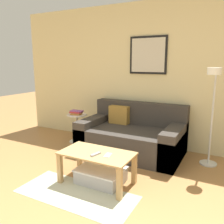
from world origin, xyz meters
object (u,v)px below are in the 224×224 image
object	(u,v)px
couch	(132,136)
storage_bin	(101,175)
remote_control	(96,154)
floor_lamp	(212,105)
book_stack	(76,112)
side_table	(77,125)
coffee_table	(97,159)
cell_phone	(108,155)

from	to	relation	value
couch	storage_bin	world-z (taller)	couch
couch	remote_control	size ratio (longest dim) A/B	11.26
floor_lamp	book_stack	distance (m)	2.40
side_table	remote_control	xyz separation A→B (m)	(1.21, -1.27, 0.09)
coffee_table	cell_phone	bearing A→B (deg)	-6.08
book_stack	couch	bearing A→B (deg)	0.53
coffee_table	storage_bin	bearing A→B (deg)	56.58
couch	remote_control	bearing A→B (deg)	-87.31
couch	remote_control	distance (m)	1.28
storage_bin	book_stack	size ratio (longest dim) A/B	2.37
floor_lamp	remote_control	world-z (taller)	floor_lamp
storage_bin	cell_phone	bearing A→B (deg)	-24.36
coffee_table	remote_control	distance (m)	0.12
floor_lamp	remote_control	distance (m)	1.75
side_table	remote_control	distance (m)	1.76
floor_lamp	cell_phone	distance (m)	1.62
storage_bin	floor_lamp	bearing A→B (deg)	42.51
coffee_table	book_stack	xyz separation A→B (m)	(-1.17, 1.18, 0.26)
storage_bin	cell_phone	xyz separation A→B (m)	(0.14, -0.06, 0.32)
coffee_table	floor_lamp	distance (m)	1.75
remote_control	coffee_table	bearing A→B (deg)	124.27
side_table	remote_control	world-z (taller)	side_table
storage_bin	cell_phone	world-z (taller)	cell_phone
cell_phone	coffee_table	bearing A→B (deg)	164.23
storage_bin	book_stack	distance (m)	1.73
coffee_table	couch	bearing A→B (deg)	91.45
couch	floor_lamp	world-z (taller)	floor_lamp
coffee_table	floor_lamp	size ratio (longest dim) A/B	0.63
storage_bin	side_table	world-z (taller)	side_table
coffee_table	book_stack	distance (m)	1.69
couch	floor_lamp	distance (m)	1.40
coffee_table	floor_lamp	world-z (taller)	floor_lamp
side_table	cell_phone	world-z (taller)	side_table
book_stack	remote_control	world-z (taller)	book_stack
coffee_table	side_table	size ratio (longest dim) A/B	1.69
coffee_table	storage_bin	xyz separation A→B (m)	(0.03, 0.04, -0.24)
floor_lamp	side_table	bearing A→B (deg)	177.99
couch	book_stack	size ratio (longest dim) A/B	6.76
storage_bin	side_table	xyz separation A→B (m)	(-1.21, 1.15, 0.23)
coffee_table	floor_lamp	xyz separation A→B (m)	(1.20, 1.11, 0.61)
book_stack	remote_control	size ratio (longest dim) A/B	1.67
storage_bin	remote_control	bearing A→B (deg)	-90.05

